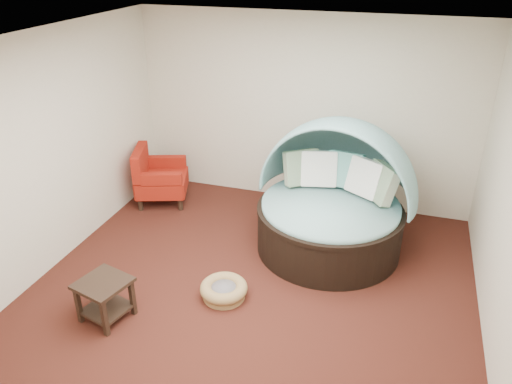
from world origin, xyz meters
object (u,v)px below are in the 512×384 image
(canopy_daybed, at_px, (334,191))
(red_armchair, at_px, (158,177))
(pet_basket, at_px, (224,290))
(side_table, at_px, (105,295))

(canopy_daybed, relative_size, red_armchair, 2.29)
(pet_basket, height_order, red_armchair, red_armchair)
(pet_basket, height_order, side_table, side_table)
(canopy_daybed, distance_m, side_table, 3.01)
(side_table, bearing_deg, pet_basket, 33.35)
(canopy_daybed, xyz_separation_m, side_table, (-2.02, -2.17, -0.49))
(canopy_daybed, bearing_deg, red_armchair, 179.81)
(canopy_daybed, height_order, red_armchair, canopy_daybed)
(canopy_daybed, relative_size, pet_basket, 3.79)
(canopy_daybed, xyz_separation_m, red_armchair, (-2.75, 0.43, -0.39))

